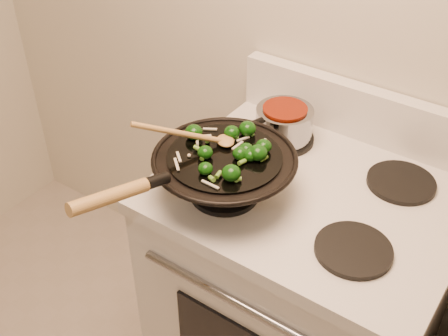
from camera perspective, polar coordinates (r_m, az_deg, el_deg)
The scene contains 5 objects.
stove at distance 1.81m, azimuth 7.73°, elevation -13.14°, with size 0.78×0.67×1.08m.
wok at distance 1.41m, azimuth -0.08°, elevation -0.43°, with size 0.36×0.60×0.20m.
stirfry at distance 1.38m, azimuth 0.99°, elevation 2.01°, with size 0.23×0.25×0.04m.
wooden_spoon at distance 1.39m, azimuth -2.57°, elevation 3.24°, with size 0.20×0.21×0.10m.
saucepan at distance 1.62m, azimuth 6.08°, elevation 4.60°, with size 0.16×0.26×0.10m.
Camera 1 is at (0.32, 0.11, 1.86)m, focal length 45.00 mm.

